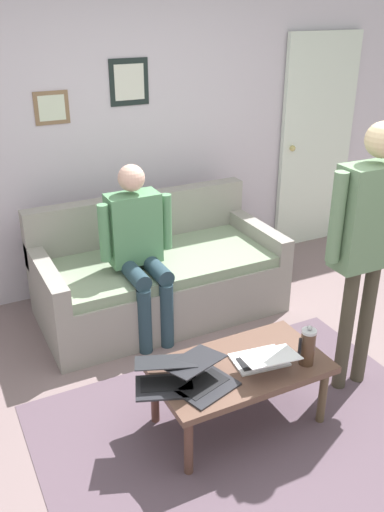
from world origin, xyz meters
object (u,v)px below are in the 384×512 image
coffee_table (240,371)px  person_seated (138,243)px  interior_door (316,143)px  couch (158,276)px  laptop_right (166,378)px  person_standing (370,229)px  laptop_center (202,378)px  french_press (308,347)px  laptop_left (263,359)px

coffee_table → person_seated: (0.13, -1.20, 0.37)m
interior_door → couch: 2.19m
laptop_right → person_seated: person_seated is taller
laptop_right → person_standing: bearing=178.2°
coffee_table → laptop_center: 0.30m
interior_door → laptop_center: size_ratio=5.13×
coffee_table → french_press: (-0.34, 0.16, 0.16)m
interior_door → person_standing: interior_door is taller
interior_door → laptop_left: 2.93m
french_press → person_standing: size_ratio=0.15×
laptop_center → couch: bearing=-104.5°
laptop_left → french_press: size_ratio=1.46×
laptop_right → french_press: bearing=166.7°
laptop_right → french_press: (-0.79, 0.19, 0.07)m
interior_door → laptop_center: (2.36, 2.10, -0.57)m
laptop_left → french_press: (-0.23, 0.10, 0.07)m
couch → laptop_center: (0.38, 1.49, 0.15)m
couch → laptop_right: (0.55, 1.40, 0.15)m
laptop_center → person_seated: (-0.15, -1.26, 0.27)m
laptop_left → couch: bearing=-89.8°
interior_door → couch: size_ratio=1.09×
french_press → coffee_table: bearing=-24.8°
coffee_table → person_standing: (-0.84, 0.01, 0.74)m
couch → laptop_left: 1.50m
person_seated → coffee_table: bearing=96.2°
interior_door → laptop_center: bearing=41.6°
person_seated → laptop_right: bearing=74.8°
coffee_table → person_seated: size_ratio=0.78×
laptop_right → coffee_table: bearing=176.5°
interior_door → couch: (1.97, 0.61, -0.72)m
laptop_right → couch: bearing=-111.6°
laptop_left → interior_door: bearing=-133.2°
laptop_left → person_standing: bearing=-176.2°
laptop_center → laptop_right: 0.19m
laptop_left → person_standing: 0.98m
interior_door → person_standing: size_ratio=1.19×
person_seated → french_press: bearing=109.3°
laptop_center → french_press: french_press is taller
laptop_center → french_press: bearing=171.3°
coffee_table → laptop_right: (0.45, -0.03, 0.09)m
laptop_left → person_seated: 1.31m
laptop_left → laptop_right: (0.56, -0.09, -0.00)m
laptop_center → person_standing: 1.29m
couch → french_press: bearing=98.5°
interior_door → couch: bearing=17.1°
laptop_left → laptop_center: bearing=0.3°
coffee_table → laptop_center: size_ratio=2.51×
laptop_left → person_standing: person_standing is taller
laptop_left → laptop_center: laptop_center is taller
french_press → laptop_left: bearing=-22.8°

